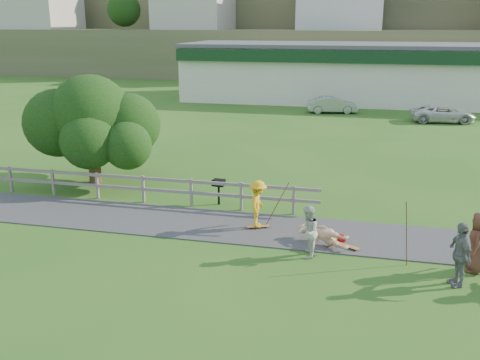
{
  "coord_description": "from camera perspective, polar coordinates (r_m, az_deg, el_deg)",
  "views": [
    {
      "loc": [
        4.41,
        -15.46,
        6.89
      ],
      "look_at": [
        0.26,
        2.0,
        1.59
      ],
      "focal_mm": 40.0,
      "sensor_mm": 36.0,
      "label": 1
    }
  ],
  "objects": [
    {
      "name": "bbq",
      "position": [
        20.96,
        -2.28,
        -1.29
      ],
      "size": [
        0.5,
        0.4,
        1.01
      ],
      "primitive_type": null,
      "rotation": [
        0.0,
        0.0,
        -0.1
      ],
      "color": "black",
      "rests_on": "ground"
    },
    {
      "name": "car_silver",
      "position": [
        43.22,
        9.8,
        7.9
      ],
      "size": [
        4.1,
        2.1,
        1.29
      ],
      "primitive_type": "imported",
      "rotation": [
        0.0,
        0.0,
        1.77
      ],
      "color": "#9A9EA1",
      "rests_on": "ground"
    },
    {
      "name": "spectator_c",
      "position": [
        16.7,
        24.07,
        -6.11
      ],
      "size": [
        0.76,
        0.98,
        1.78
      ],
      "primitive_type": "imported",
      "rotation": [
        0.0,
        0.0,
        4.46
      ],
      "color": "brown",
      "rests_on": "ground"
    },
    {
      "name": "pole_spec_left",
      "position": [
        16.35,
        17.34,
        -5.49
      ],
      "size": [
        0.03,
        0.03,
        1.98
      ],
      "primitive_type": "cylinder",
      "color": "#513720",
      "rests_on": "ground"
    },
    {
      "name": "spectator_a",
      "position": [
        16.34,
        7.24,
        -5.53
      ],
      "size": [
        0.67,
        0.83,
        1.61
      ],
      "primitive_type": "imported",
      "rotation": [
        0.0,
        0.0,
        4.79
      ],
      "color": "beige",
      "rests_on": "ground"
    },
    {
      "name": "spectator_b",
      "position": [
        15.64,
        22.4,
        -7.33
      ],
      "size": [
        0.74,
        1.15,
        1.82
      ],
      "primitive_type": "imported",
      "rotation": [
        0.0,
        0.0,
        5.01
      ],
      "color": "slate",
      "rests_on": "ground"
    },
    {
      "name": "path",
      "position": [
        18.83,
        -1.12,
        -4.95
      ],
      "size": [
        34.0,
        3.0,
        0.04
      ],
      "primitive_type": "cube",
      "color": "#313133",
      "rests_on": "ground"
    },
    {
      "name": "fence",
      "position": [
        21.72,
        -11.8,
        -0.4
      ],
      "size": [
        15.05,
        0.1,
        1.1
      ],
      "color": "slate",
      "rests_on": "ground"
    },
    {
      "name": "pole_rider",
      "position": [
        18.61,
        4.0,
        -2.33
      ],
      "size": [
        0.03,
        0.03,
        1.82
      ],
      "primitive_type": "cylinder",
      "color": "#513720",
      "rests_on": "ground"
    },
    {
      "name": "tree",
      "position": [
        24.32,
        -15.45,
        4.13
      ],
      "size": [
        5.65,
        5.65,
        3.9
      ],
      "primitive_type": null,
      "color": "black",
      "rests_on": "ground"
    },
    {
      "name": "longboard_rider",
      "position": [
        18.64,
        1.92,
        -5.1
      ],
      "size": [
        0.81,
        0.48,
        0.09
      ],
      "primitive_type": null,
      "rotation": [
        0.0,
        0.0,
        0.39
      ],
      "color": "brown",
      "rests_on": "ground"
    },
    {
      "name": "helmet",
      "position": [
        17.79,
        10.81,
        -6.12
      ],
      "size": [
        0.3,
        0.3,
        0.3
      ],
      "primitive_type": "sphere",
      "color": "#A30C13",
      "rests_on": "ground"
    },
    {
      "name": "ground",
      "position": [
        17.49,
        -2.35,
        -6.75
      ],
      "size": [
        260.0,
        260.0,
        0.0
      ],
      "primitive_type": "plane",
      "color": "#285C1A",
      "rests_on": "ground"
    },
    {
      "name": "car_white",
      "position": [
        41.21,
        20.83,
        6.63
      ],
      "size": [
        4.69,
        2.61,
        1.24
      ],
      "primitive_type": "imported",
      "rotation": [
        0.0,
        0.0,
        1.7
      ],
      "color": "silver",
      "rests_on": "ground"
    },
    {
      "name": "skater_rider",
      "position": [
        18.37,
        1.94,
        -2.85
      ],
      "size": [
        0.66,
        1.09,
        1.64
      ],
      "primitive_type": "imported",
      "rotation": [
        0.0,
        0.0,
        1.61
      ],
      "color": "#F0AD16",
      "rests_on": "ground"
    },
    {
      "name": "strip_mall",
      "position": [
        50.59,
        13.12,
        11.14
      ],
      "size": [
        32.5,
        10.75,
        5.1
      ],
      "color": "silver",
      "rests_on": "ground"
    },
    {
      "name": "skater_fallen",
      "position": [
        17.42,
        8.8,
        -5.85
      ],
      "size": [
        1.35,
        1.8,
        0.67
      ],
      "primitive_type": "imported",
      "rotation": [
        0.0,
        0.0,
        1.02
      ],
      "color": "tan",
      "rests_on": "ground"
    },
    {
      "name": "longboard_fallen",
      "position": [
        17.41,
        11.38,
        -7.04
      ],
      "size": [
        0.81,
        0.55,
        0.09
      ],
      "primitive_type": null,
      "rotation": [
        0.0,
        0.0,
        -0.49
      ],
      "color": "brown",
      "rests_on": "ground"
    }
  ]
}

